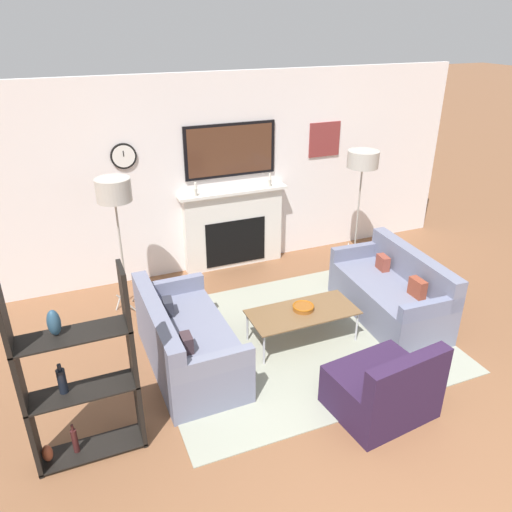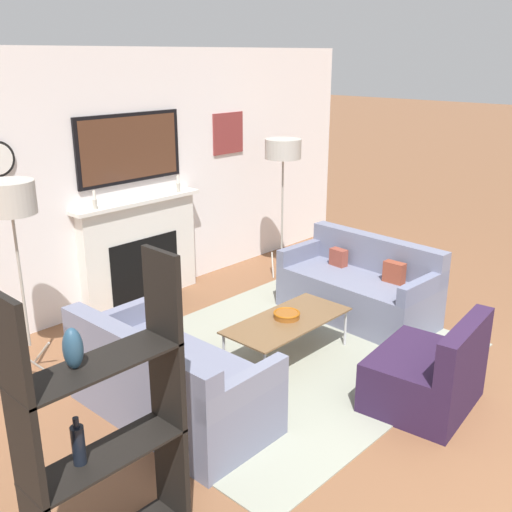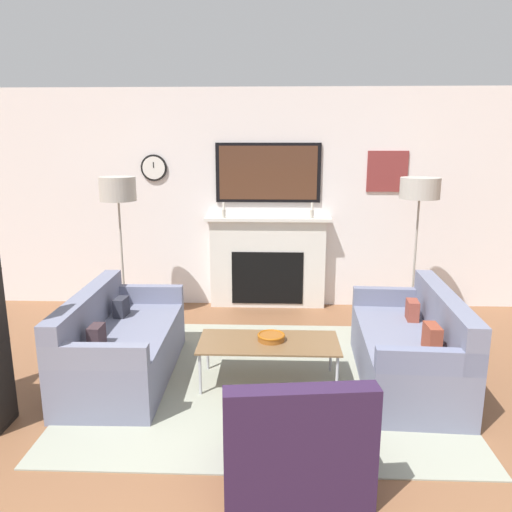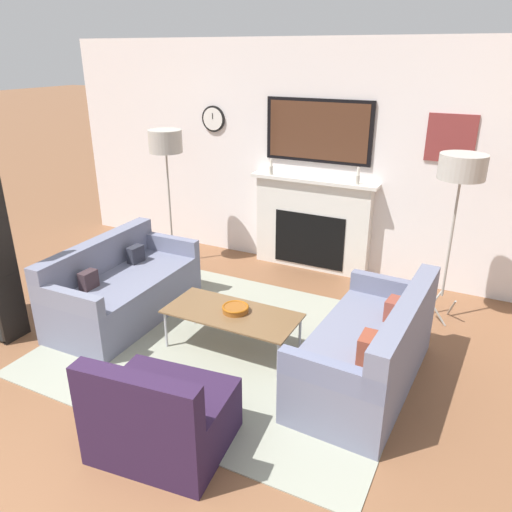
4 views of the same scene
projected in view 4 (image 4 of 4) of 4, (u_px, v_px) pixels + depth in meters
name	position (u px, v px, depth m)	size (l,w,h in m)	color
fireplace_wall	(317.00, 170.00, 5.95)	(7.06, 0.28, 2.70)	white
area_rug	(232.00, 345.00, 4.66)	(3.17, 2.64, 0.01)	gray
couch_left	(122.00, 290.00, 5.08)	(0.82, 1.62, 0.79)	slate
couch_right	(369.00, 352.00, 4.01)	(0.84, 1.64, 0.82)	slate
armchair	(161.00, 417.00, 3.36)	(0.94, 0.81, 0.76)	#2C1A37
coffee_table	(232.00, 315.00, 4.46)	(1.21, 0.55, 0.39)	brown
decorative_bowl	(235.00, 308.00, 4.45)	(0.24, 0.24, 0.06)	#93511C
floor_lamp_left	(165.00, 143.00, 5.92)	(0.40, 0.40, 1.69)	#9E998E
floor_lamp_right	(462.00, 169.00, 4.54)	(0.43, 0.43, 1.69)	#9E998E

